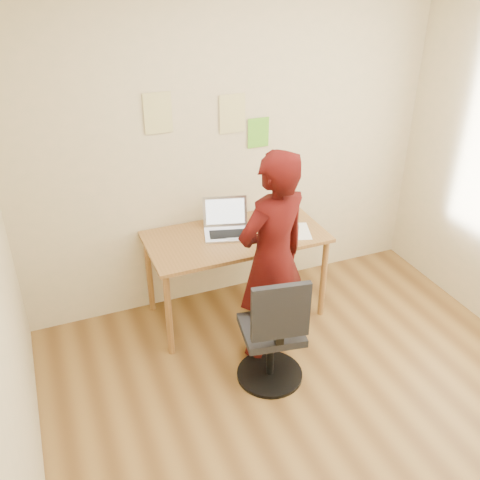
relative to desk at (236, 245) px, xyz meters
name	(u,v)px	position (x,y,z in m)	size (l,w,h in m)	color
room	(351,247)	(0.11, -1.38, 0.70)	(3.58, 3.58, 2.78)	brown
desk	(236,245)	(0.00, 0.00, 0.00)	(1.40, 0.70, 0.74)	olive
laptop	(226,226)	(-0.05, 0.08, 0.14)	(0.42, 0.39, 0.25)	silver
paper_sheet	(297,231)	(0.48, -0.12, 0.09)	(0.20, 0.29, 0.00)	white
phone	(269,242)	(0.19, -0.21, 0.09)	(0.09, 0.14, 0.01)	black
wall_note_left	(158,113)	(-0.46, 0.36, 1.01)	(0.21, 0.00, 0.30)	#D4CB7F
wall_note_mid	(232,114)	(0.12, 0.36, 0.95)	(0.21, 0.00, 0.30)	#D4CB7F
wall_note_right	(258,133)	(0.34, 0.36, 0.77)	(0.18, 0.00, 0.24)	#63C02B
office_chair	(273,339)	(-0.07, -0.87, -0.26)	(0.48, 0.48, 0.91)	black
person	(272,260)	(0.06, -0.55, 0.16)	(0.59, 0.39, 1.62)	#370807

